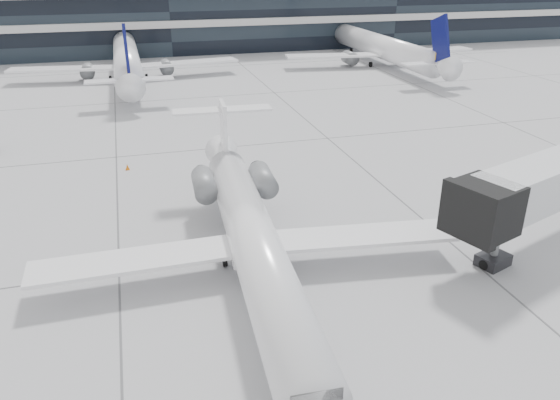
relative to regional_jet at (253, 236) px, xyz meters
name	(u,v)px	position (x,y,z in m)	size (l,w,h in m)	color
ground	(288,249)	(2.67, 2.13, -2.34)	(220.00, 220.00, 0.00)	#9B9C9E
terminal	(165,20)	(2.67, 84.13, 2.66)	(170.00, 22.00, 10.00)	black
bg_jet_center	(129,78)	(-5.33, 57.13, -2.34)	(32.00, 40.00, 9.60)	white
bg_jet_right	(379,64)	(34.67, 57.13, -2.34)	(32.00, 40.00, 9.60)	white
regional_jet	(253,236)	(0.00, 0.00, 0.00)	(23.79, 29.70, 6.86)	white
traffic_cone	(127,167)	(-6.43, 18.66, -2.10)	(0.41, 0.41, 0.51)	#D6650B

